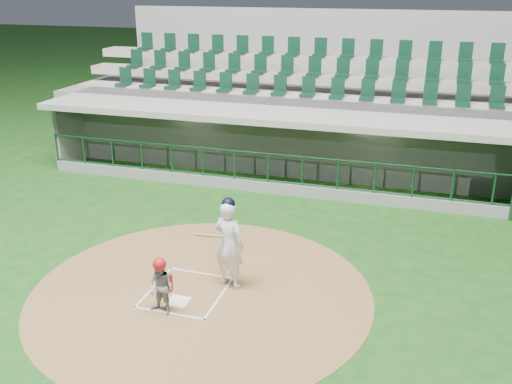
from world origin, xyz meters
TOP-DOWN VIEW (x-y plane):
  - ground at (0.00, 0.00)m, footprint 120.00×120.00m
  - dirt_circle at (0.30, -0.20)m, footprint 7.20×7.20m
  - home_plate at (0.00, -0.70)m, footprint 0.43×0.43m
  - batter_box_chalk at (0.00, -0.30)m, footprint 1.55×1.80m
  - dugout_structure at (0.20, 7.81)m, footprint 16.40×3.70m
  - seating_deck at (0.00, 10.91)m, footprint 17.00×6.72m
  - batter at (0.77, 0.26)m, footprint 0.94×0.96m
  - catcher at (-0.13, -1.16)m, footprint 0.63×0.53m

SIDE VIEW (x-z plane):
  - ground at x=0.00m, z-range 0.00..0.00m
  - dirt_circle at x=0.30m, z-range 0.00..0.01m
  - batter_box_chalk at x=0.00m, z-range 0.01..0.02m
  - home_plate at x=0.00m, z-range 0.01..0.03m
  - catcher at x=-0.13m, z-range 0.00..1.21m
  - dugout_structure at x=0.20m, z-range -0.54..2.46m
  - batter at x=0.77m, z-range 0.00..2.02m
  - seating_deck at x=0.00m, z-range -1.15..4.00m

